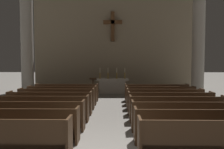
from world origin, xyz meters
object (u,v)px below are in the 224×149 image
Objects in this scene: pew_left_row_6 at (57,99)px; pew_left_row_8 at (67,92)px; pew_left_row_3 at (30,115)px; column_left_second at (27,38)px; altar at (112,85)px; candlestick_inner_right at (117,75)px; candlestick_inner_left at (108,75)px; pew_right_row_6 at (165,99)px; pew_right_row_7 at (160,95)px; column_right_second at (198,38)px; candlestick_outer_right at (125,75)px; pew_right_row_3 at (187,116)px; pew_left_row_7 at (62,95)px; pew_right_row_4 at (177,109)px; pew_left_row_4 at (41,108)px; pew_right_row_2 at (199,126)px; candlestick_outer_left at (100,75)px; pew_right_row_8 at (156,93)px; pew_left_row_2 at (15,125)px; pew_left_row_5 at (50,103)px; lectern at (93,87)px; pew_right_row_1 at (217,140)px; pew_right_row_5 at (170,103)px.

pew_left_row_8 is at bearing 90.00° from pew_left_row_6.
pew_left_row_3 is 8.24m from column_left_second.
candlestick_inner_right is (0.30, 0.00, 0.71)m from altar.
pew_left_row_6 is 5.63m from candlestick_inner_left.
pew_right_row_7 is at bearing 90.00° from pew_right_row_6.
candlestick_outer_right is at bearing 164.82° from column_right_second.
pew_left_row_3 is at bearing -67.68° from column_left_second.
column_right_second is at bearing 67.68° from pew_right_row_3.
candlestick_inner_right reaches higher than pew_left_row_3.
pew_right_row_7 is 0.46× the size of column_right_second.
pew_left_row_7 is at bearing 90.00° from pew_left_row_6.
pew_right_row_4 is 1.00× the size of pew_right_row_7.
pew_left_row_8 is at bearing 90.00° from pew_left_row_4.
column_left_second reaches higher than pew_right_row_2.
candlestick_outer_left is (4.49, 1.22, -2.38)m from column_left_second.
altar is at bearing 51.38° from pew_left_row_8.
pew_left_row_4 is 6.43m from pew_right_row_8.
pew_right_row_8 is at bearing 12.00° from pew_left_row_7.
candlestick_inner_left reaches higher than pew_left_row_7.
pew_left_row_4 is 1.00× the size of pew_right_row_6.
candlestick_outer_left is at bearing 137.10° from pew_right_row_8.
pew_left_row_2 is at bearing -90.00° from pew_left_row_6.
pew_left_row_7 is 5.01m from pew_right_row_8.
pew_left_row_4 is 5.32m from pew_right_row_2.
pew_right_row_6 is 5.63m from candlestick_inner_right.
pew_left_row_5 is at bearing -113.95° from candlestick_inner_right.
pew_right_row_8 is (4.90, 5.21, 0.00)m from pew_left_row_3.
pew_left_row_5 and pew_left_row_7 have the same top height.
column_right_second is at bearing -13.59° from candlestick_inner_right.
column_right_second is (2.89, 3.93, 3.14)m from pew_right_row_6.
column_right_second reaches higher than pew_left_row_5.
candlestick_outer_left is at bearing 62.45° from pew_left_row_8.
pew_left_row_6 is at bearing 90.00° from pew_left_row_5.
pew_left_row_3 is 1.00× the size of pew_left_row_5.
candlestick_outer_left and candlestick_outer_right have the same top height.
column_left_second is 1.00× the size of column_right_second.
pew_right_row_7 and pew_right_row_8 have the same top height.
altar is 3.03× the size of candlestick_inner_right.
pew_left_row_4 is 1.00× the size of pew_right_row_3.
candlestick_outer_left is (-3.30, 4.11, 0.77)m from pew_right_row_7.
candlestick_inner_left is at bearing 53.06° from lectern.
pew_left_row_7 is 1.00× the size of pew_right_row_1.
pew_left_row_2 is 1.00× the size of pew_right_row_3.
candlestick_inner_left reaches higher than lectern.
pew_left_row_6 and pew_right_row_7 have the same top height.
column_right_second is (2.89, 4.97, 3.14)m from pew_right_row_5.
lectern is at bearing 75.96° from pew_left_row_5.
pew_left_row_7 is at bearing 90.00° from pew_left_row_5.
pew_left_row_4 is at bearing -64.28° from column_left_second.
pew_right_row_4 is 4.70× the size of candlestick_inner_right.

